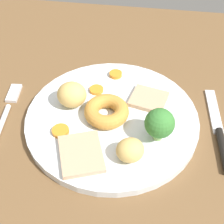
{
  "coord_description": "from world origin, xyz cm",
  "views": [
    {
      "loc": [
        4.33,
        -35.83,
        44.88
      ],
      "look_at": [
        -1.16,
        1.78,
        6.0
      ],
      "focal_mm": 52.94,
      "sensor_mm": 36.0,
      "label": 1
    }
  ],
  "objects": [
    {
      "name": "meat_slice_main",
      "position": [
        4.62,
        6.38,
        5.4
      ],
      "size": [
        7.13,
        6.67,
        0.8
      ],
      "primitive_type": "cube",
      "rotation": [
        0.0,
        0.0,
        6.05
      ],
      "color": "tan",
      "rests_on": "dinner_plate"
    },
    {
      "name": "knife",
      "position": [
        16.58,
        1.08,
        4.05
      ],
      "size": [
        2.98,
        18.56,
        1.2
      ],
      "rotation": [
        0.0,
        0.0,
        1.65
      ],
      "color": "black",
      "rests_on": "dining_table"
    },
    {
      "name": "meat_slice_under",
      "position": [
        -4.53,
        -6.93,
        5.4
      ],
      "size": [
        8.49,
        9.34,
        0.8
      ],
      "primitive_type": "cube",
      "rotation": [
        0.0,
        0.0,
        5.06
      ],
      "color": "tan",
      "rests_on": "dinner_plate"
    },
    {
      "name": "roast_potato_left",
      "position": [
        2.67,
        -6.2,
        6.71
      ],
      "size": [
        5.56,
        5.44,
        3.42
      ],
      "primitive_type": "ellipsoid",
      "rotation": [
        0.0,
        0.0,
        3.63
      ],
      "color": "#D8B260",
      "rests_on": "dinner_plate"
    },
    {
      "name": "carrot_coin_back",
      "position": [
        -4.84,
        7.61,
        5.27
      ],
      "size": [
        2.49,
        2.49,
        0.55
      ],
      "primitive_type": "cylinder",
      "color": "orange",
      "rests_on": "dinner_plate"
    },
    {
      "name": "yorkshire_pudding",
      "position": [
        -2.04,
        1.62,
        6.19
      ],
      "size": [
        7.42,
        7.42,
        2.39
      ],
      "primitive_type": "torus",
      "color": "#C68938",
      "rests_on": "dinner_plate"
    },
    {
      "name": "dinner_plate",
      "position": [
        -1.16,
        1.78,
        4.3
      ],
      "size": [
        28.92,
        28.92,
        1.4
      ],
      "primitive_type": "cylinder",
      "color": "white",
      "rests_on": "dining_table"
    },
    {
      "name": "roast_potato_right",
      "position": [
        -8.29,
        3.73,
        7.17
      ],
      "size": [
        5.26,
        4.95,
        4.34
      ],
      "primitive_type": "ellipsoid",
      "rotation": [
        0.0,
        0.0,
        4.77
      ],
      "color": "#D8B260",
      "rests_on": "dinner_plate"
    },
    {
      "name": "dining_table",
      "position": [
        0.0,
        0.0,
        1.8
      ],
      "size": [
        120.0,
        84.0,
        3.6
      ],
      "primitive_type": "cube",
      "color": "brown",
      "rests_on": "ground"
    },
    {
      "name": "carrot_coin_front",
      "position": [
        -8.75,
        -2.89,
        5.32
      ],
      "size": [
        2.74,
        2.74,
        0.64
      ],
      "primitive_type": "cylinder",
      "color": "orange",
      "rests_on": "dinner_plate"
    },
    {
      "name": "broccoli_floret",
      "position": [
        6.58,
        -1.82,
        8.3
      ],
      "size": [
        4.64,
        4.64,
        5.71
      ],
      "color": "#8CB766",
      "rests_on": "dinner_plate"
    },
    {
      "name": "fork",
      "position": [
        -19.62,
        1.17,
        3.99
      ],
      "size": [
        2.76,
        15.32,
        0.9
      ],
      "rotation": [
        0.0,
        0.0,
        1.66
      ],
      "color": "silver",
      "rests_on": "dining_table"
    },
    {
      "name": "carrot_coin_side",
      "position": [
        -2.0,
        12.39,
        5.34
      ],
      "size": [
        2.37,
        2.37,
        0.69
      ],
      "primitive_type": "cylinder",
      "color": "orange",
      "rests_on": "dinner_plate"
    }
  ]
}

